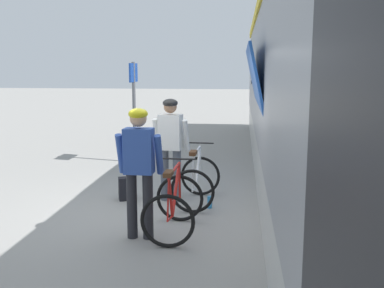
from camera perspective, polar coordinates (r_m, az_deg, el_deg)
name	(u,v)px	position (r m, az deg, el deg)	size (l,w,h in m)	color
ground_plane	(158,215)	(7.15, -4.31, -8.99)	(80.00, 80.00, 0.00)	gray
train_car	(348,86)	(8.14, 19.12, 6.92)	(3.22, 18.90, 3.88)	gray
cyclist_near_in_blue	(139,162)	(5.99, -6.70, -2.25)	(0.62, 0.32, 1.76)	#232328
cyclist_far_in_white	(171,141)	(7.66, -2.72, 0.44)	(0.64, 0.37, 1.76)	#4C515B
bicycle_near_red	(174,206)	(6.27, -2.28, -7.80)	(0.73, 1.08, 0.99)	black
bicycle_far_white	(197,181)	(7.61, 0.58, -4.64)	(0.75, 1.09, 0.99)	black
backpack_on_platform	(127,189)	(7.96, -8.22, -5.59)	(0.28, 0.18, 0.40)	black
water_bottle_near_the_bikes	(210,202)	(7.46, 2.24, -7.35)	(0.08, 0.08, 0.20)	#338CCC
platform_sign_post	(134,95)	(10.86, -7.35, 6.14)	(0.08, 0.70, 2.40)	#595B60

